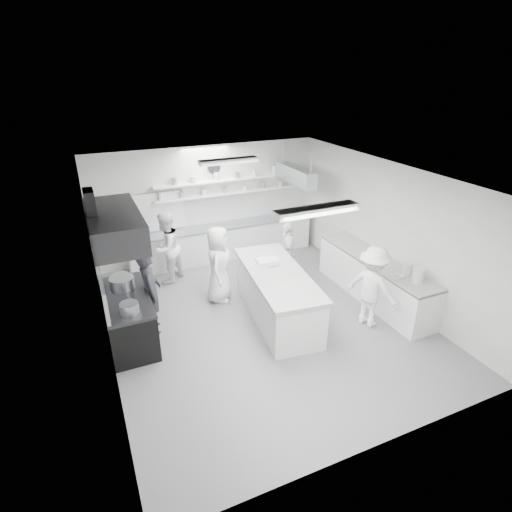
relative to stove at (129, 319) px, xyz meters
name	(u,v)px	position (x,y,z in m)	size (l,w,h in m)	color
floor	(262,319)	(2.60, -0.40, -0.46)	(6.00, 7.00, 0.02)	slate
ceiling	(264,177)	(2.60, -0.40, 2.56)	(6.00, 7.00, 0.02)	white
wall_back	(208,203)	(2.60, 3.10, 1.05)	(6.00, 0.04, 3.00)	silver
wall_front	(382,363)	(2.60, -3.90, 1.05)	(6.00, 0.04, 3.00)	silver
wall_left	(99,284)	(-0.40, -0.40, 1.05)	(0.04, 7.00, 3.00)	silver
wall_right	(387,231)	(5.60, -0.40, 1.05)	(0.04, 7.00, 3.00)	silver
stove	(129,319)	(0.00, 0.00, 0.00)	(0.80, 1.80, 0.90)	black
exhaust_hood	(114,225)	(0.00, 0.00, 1.90)	(0.85, 2.00, 0.50)	#272729
back_counter	(223,242)	(2.90, 2.80, 0.01)	(5.00, 0.60, 0.92)	silver
shelf_lower	(234,192)	(3.30, 2.97, 1.30)	(4.20, 0.26, 0.04)	silver
shelf_upper	(234,179)	(3.30, 2.97, 1.65)	(4.20, 0.26, 0.04)	silver
pass_through_window	(159,212)	(1.30, 3.08, 1.00)	(1.30, 0.04, 1.00)	black
wall_clock	(214,167)	(2.80, 3.06, 2.00)	(0.32, 0.32, 0.05)	silver
right_counter	(374,279)	(5.25, -0.60, 0.02)	(0.74, 3.30, 0.94)	silver
pot_rack	(296,175)	(4.60, 2.00, 1.85)	(0.30, 1.60, 0.40)	#A4A8B1
light_fixture_front	(317,210)	(2.60, -2.20, 2.49)	(1.30, 0.25, 0.10)	silver
light_fixture_rear	(228,161)	(2.60, 1.40, 2.49)	(1.30, 0.25, 0.10)	silver
prep_island	(277,296)	(2.91, -0.42, 0.05)	(1.01, 2.70, 0.99)	silver
stove_pot	(122,284)	(0.00, 0.32, 0.60)	(0.45, 0.45, 0.28)	#A4A8B1
cook_stove	(150,291)	(0.47, 0.15, 0.42)	(0.63, 0.42, 1.74)	#25252A
cook_back	(166,248)	(1.22, 2.07, 0.42)	(0.85, 0.66, 1.75)	white
cook_island_left	(218,264)	(2.06, 0.75, 0.41)	(0.84, 0.55, 1.73)	white
cook_island_right	(287,252)	(3.88, 0.96, 0.30)	(0.88, 0.37, 1.50)	white
cook_right	(372,287)	(4.51, -1.41, 0.40)	(1.10, 0.63, 1.70)	white
bowl_island_a	(272,265)	(2.97, -0.05, 0.58)	(0.28, 0.28, 0.07)	#A4A8B1
bowl_island_b	(269,262)	(2.96, 0.10, 0.58)	(0.21, 0.21, 0.06)	silver
bowl_right	(397,277)	(5.07, -1.44, 0.52)	(0.24, 0.24, 0.06)	silver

